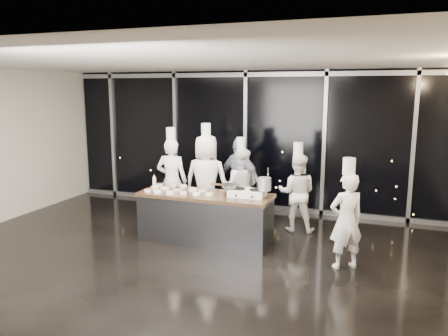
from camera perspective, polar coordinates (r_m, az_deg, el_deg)
The scene contains 15 objects.
ground at distance 7.47m, azimuth -5.10°, elevation -11.62°, with size 9.00×9.00×0.00m, color black.
room_shell at distance 6.88m, azimuth -4.07°, elevation 5.79°, with size 9.02×7.02×3.21m.
window_wall at distance 10.21m, azimuth 2.88°, elevation 3.62°, with size 8.90×0.11×3.20m.
demo_counter at distance 8.10m, azimuth -2.46°, elevation -6.43°, with size 2.46×0.86×0.90m.
stove at distance 7.77m, azimuth 3.05°, elevation -3.26°, with size 0.63×0.41×0.14m.
frying_pan at distance 7.86m, azimuth 0.79°, elevation -2.33°, with size 0.53×0.31×0.05m.
stock_pot at distance 7.63m, azimuth 5.33°, elevation -2.09°, with size 0.22×0.22×0.22m, color silver.
prep_bowls at distance 8.22m, azimuth -6.07°, elevation -2.83°, with size 1.36×0.72×0.05m.
squeeze_bottle at distance 8.59m, azimuth -9.10°, elevation -1.70°, with size 0.07×0.07×0.25m.
chef_far_left at distance 9.17m, azimuth -6.83°, elevation -1.57°, with size 0.70×0.51×2.01m.
chef_left at distance 8.95m, azimuth -2.32°, elevation -1.54°, with size 0.96×0.66×2.11m.
chef_center at distance 9.02m, azimuth 2.20°, elevation -2.37°, with size 0.86×0.71×1.82m.
guest at distance 9.05m, azimuth 2.12°, elevation -1.67°, with size 1.15×0.84×1.82m.
chef_right at distance 8.70m, azimuth 9.51°, elevation -3.14°, with size 0.80×0.65×1.77m.
chef_side at distance 7.07m, azimuth 15.68°, elevation -6.48°, with size 0.67×0.61×1.76m.
Camera 1 is at (2.95, -6.27, 2.78)m, focal length 35.00 mm.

